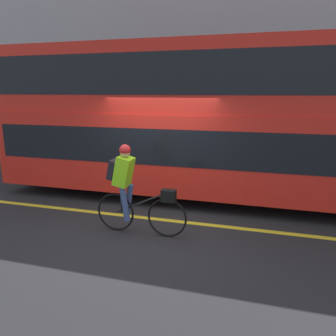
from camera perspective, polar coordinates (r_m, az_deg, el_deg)
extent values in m
plane|color=#232326|center=(6.79, -3.55, -9.60)|extent=(80.00, 80.00, 0.00)
cube|color=yellow|center=(7.02, -2.82, -8.77)|extent=(50.00, 0.14, 0.01)
cube|color=#A8A399|center=(11.70, 5.23, 0.48)|extent=(60.00, 1.62, 0.12)
cube|color=#9E9EA3|center=(12.56, 6.65, 23.53)|extent=(60.00, 0.30, 9.79)
cylinder|color=black|center=(8.36, 26.11, -2.90)|extent=(1.01, 0.30, 1.01)
cylinder|color=black|center=(9.41, -13.39, -0.20)|extent=(1.01, 0.30, 1.01)
cube|color=red|center=(8.21, 5.24, 3.25)|extent=(9.83, 2.48, 1.83)
cube|color=black|center=(8.17, 5.27, 4.77)|extent=(9.44, 2.50, 0.81)
cube|color=red|center=(8.09, 5.50, 15.20)|extent=(9.83, 2.38, 1.57)
cube|color=black|center=(8.09, 5.52, 15.75)|extent=(9.44, 2.40, 0.88)
torus|color=black|center=(6.06, -0.17, -8.65)|extent=(0.75, 0.04, 0.75)
torus|color=black|center=(6.41, -9.11, -7.59)|extent=(0.75, 0.04, 0.75)
cylinder|color=black|center=(6.14, -4.81, -6.05)|extent=(1.04, 0.03, 0.51)
cylinder|color=black|center=(6.27, -8.17, -5.37)|extent=(0.03, 0.03, 0.55)
cube|color=black|center=(5.91, 0.11, -4.87)|extent=(0.26, 0.16, 0.22)
cube|color=#8CE019|center=(6.09, -7.73, -0.57)|extent=(0.37, 0.32, 0.58)
cube|color=black|center=(6.17, -9.43, -0.27)|extent=(0.21, 0.26, 0.38)
cylinder|color=#384C7A|center=(6.32, -6.90, -5.71)|extent=(0.22, 0.11, 0.67)
cylinder|color=#384C7A|center=(6.17, -7.55, -6.22)|extent=(0.20, 0.11, 0.67)
sphere|color=tan|center=(6.00, -7.48, 2.70)|extent=(0.19, 0.19, 0.19)
sphere|color=red|center=(5.99, -7.49, 3.10)|extent=(0.21, 0.21, 0.21)
cylinder|color=#194C23|center=(11.64, 2.18, 3.29)|extent=(0.48, 0.48, 1.00)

